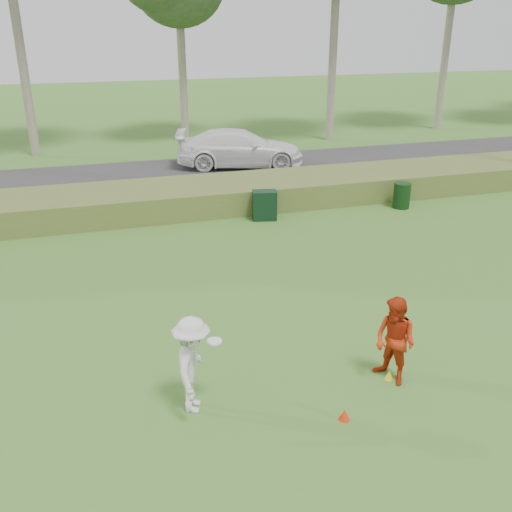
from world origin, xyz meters
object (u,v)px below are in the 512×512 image
object	(u,v)px
player_white	(192,365)
utility_cabinet	(265,205)
player_red	(395,341)
trash_bin	(402,195)
cone_yellow	(389,375)
cone_orange	(344,415)
car_right	(240,148)

from	to	relation	value
player_white	utility_cabinet	distance (m)	10.53
player_red	trash_bin	bearing A→B (deg)	127.39
player_red	cone_yellow	bearing A→B (deg)	174.09
cone_orange	cone_yellow	xyz separation A→B (m)	(1.36, 0.87, -0.01)
player_red	cone_orange	xyz separation A→B (m)	(-1.37, -0.82, -0.77)
player_white	cone_orange	xyz separation A→B (m)	(2.44, -1.09, -0.80)
player_white	cone_orange	bearing A→B (deg)	-96.12
player_white	car_right	bearing A→B (deg)	-0.05
player_white	player_red	world-z (taller)	player_white
trash_bin	cone_orange	bearing A→B (deg)	-124.37
cone_orange	trash_bin	world-z (taller)	trash_bin
cone_orange	cone_yellow	world-z (taller)	cone_orange
cone_orange	player_red	bearing A→B (deg)	31.01
cone_orange	trash_bin	size ratio (longest dim) A/B	0.23
cone_yellow	trash_bin	distance (m)	11.24
utility_cabinet	trash_bin	size ratio (longest dim) A/B	1.10
player_red	utility_cabinet	world-z (taller)	player_red
cone_yellow	trash_bin	size ratio (longest dim) A/B	0.20
utility_cabinet	trash_bin	xyz separation A→B (m)	(5.24, -0.18, -0.05)
cone_orange	cone_yellow	size ratio (longest dim) A/B	1.15
cone_yellow	player_white	bearing A→B (deg)	176.73
car_right	cone_yellow	bearing A→B (deg)	-172.81
player_red	car_right	size ratio (longest dim) A/B	0.30
player_white	player_red	size ratio (longest dim) A/B	1.04
player_red	cone_orange	distance (m)	1.77
cone_yellow	trash_bin	xyz separation A→B (m)	(5.81, 9.61, 0.37)
utility_cabinet	player_red	bearing A→B (deg)	-81.36
player_red	car_right	distance (m)	17.44
player_white	utility_cabinet	world-z (taller)	player_white
cone_orange	car_right	size ratio (longest dim) A/B	0.04
player_red	cone_yellow	size ratio (longest dim) A/B	9.31
player_white	player_red	xyz separation A→B (m)	(3.81, -0.26, -0.03)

